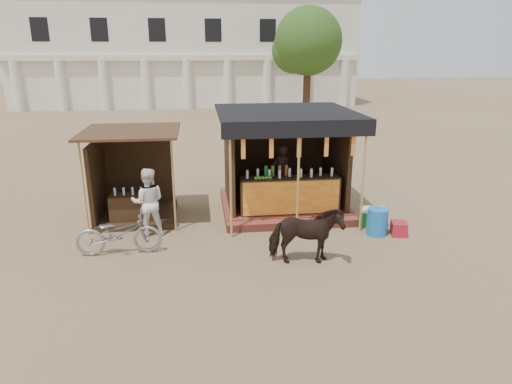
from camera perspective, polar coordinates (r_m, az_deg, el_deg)
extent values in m
plane|color=#846B4C|center=(9.72, 1.19, -9.03)|extent=(120.00, 120.00, 0.00)
cube|color=#974431|center=(13.02, 3.32, -1.49)|extent=(3.40, 2.80, 0.22)
cube|color=#974431|center=(11.60, 4.70, -4.01)|extent=(3.40, 0.35, 0.20)
cube|color=#392414|center=(11.96, 4.19, -0.31)|extent=(2.60, 0.55, 0.95)
cube|color=#E44C1A|center=(11.69, 4.46, -0.74)|extent=(2.50, 0.02, 0.88)
cube|color=#392414|center=(13.85, 2.49, 5.52)|extent=(3.00, 0.12, 2.50)
cube|color=#392414|center=(12.46, -3.38, 4.15)|extent=(0.12, 2.50, 2.50)
cube|color=#392414|center=(13.00, 9.97, 4.47)|extent=(0.12, 2.50, 2.50)
cube|color=black|center=(12.22, 3.71, 9.98)|extent=(3.60, 3.60, 0.06)
cube|color=black|center=(10.53, 5.51, 7.73)|extent=(3.60, 0.06, 0.36)
cylinder|color=tan|center=(10.60, -3.19, 1.21)|extent=(0.06, 0.06, 2.75)
cylinder|color=tan|center=(10.82, 5.30, 1.51)|extent=(0.06, 0.06, 2.75)
cylinder|color=tan|center=(11.27, 13.27, 1.75)|extent=(0.06, 0.06, 2.75)
cube|color=red|center=(10.42, -1.61, 5.63)|extent=(0.10, 0.02, 0.55)
cube|color=red|center=(10.51, 1.94, 5.72)|extent=(0.10, 0.02, 0.55)
cube|color=red|center=(10.63, 5.42, 5.79)|extent=(0.10, 0.02, 0.55)
cube|color=red|center=(10.78, 8.81, 5.83)|extent=(0.10, 0.02, 0.55)
cube|color=red|center=(10.98, 12.09, 5.86)|extent=(0.10, 0.02, 0.55)
imported|color=black|center=(12.85, 3.22, 2.44)|extent=(0.67, 0.55, 1.58)
cube|color=#392414|center=(12.67, -14.54, -2.77)|extent=(2.00, 2.00, 0.15)
cube|color=#392414|center=(13.28, -14.38, 2.59)|extent=(1.90, 0.10, 2.10)
cube|color=#392414|center=(12.54, -19.18, 1.29)|extent=(0.10, 1.90, 2.10)
cube|color=#472D19|center=(12.00, -15.42, 7.32)|extent=(2.40, 2.40, 0.06)
cylinder|color=tan|center=(11.55, -20.73, 0.41)|extent=(0.05, 0.05, 2.35)
cylinder|color=tan|center=(11.23, -10.28, 0.83)|extent=(0.05, 0.05, 2.35)
cube|color=#392414|center=(12.09, -14.93, -2.14)|extent=(1.20, 0.50, 0.80)
imported|color=black|center=(9.55, 6.22, -5.46)|extent=(1.55, 0.80, 1.27)
imported|color=gray|center=(10.45, -16.79, -4.97)|extent=(1.86, 0.70, 0.97)
imported|color=white|center=(11.24, -13.33, -1.20)|extent=(0.83, 0.66, 1.66)
cylinder|color=blue|center=(11.47, 14.92, -3.60)|extent=(0.52, 0.52, 0.66)
cube|color=maroon|center=(11.63, 17.43, -4.39)|extent=(0.45, 0.48, 0.33)
cube|color=#1A7628|center=(12.07, 14.39, -3.14)|extent=(0.69, 0.53, 0.40)
cube|color=white|center=(12.00, 14.47, -2.12)|extent=(0.71, 0.55, 0.06)
cube|color=silver|center=(38.61, -8.60, 16.82)|extent=(26.00, 7.00, 8.00)
cube|color=silver|center=(35.02, -8.69, 16.27)|extent=(26.00, 0.50, 0.40)
cylinder|color=silver|center=(37.33, -27.69, 11.67)|extent=(0.70, 0.70, 3.60)
cylinder|color=silver|center=(36.42, -23.17, 12.15)|extent=(0.70, 0.70, 3.60)
cylinder|color=silver|center=(35.73, -18.44, 12.57)|extent=(0.70, 0.70, 3.60)
cylinder|color=silver|center=(35.29, -13.54, 12.91)|extent=(0.70, 0.70, 3.60)
cylinder|color=silver|center=(35.10, -8.55, 13.17)|extent=(0.70, 0.70, 3.60)
cylinder|color=silver|center=(35.17, -3.52, 13.34)|extent=(0.70, 0.70, 3.60)
cylinder|color=silver|center=(35.49, 1.45, 13.40)|extent=(0.70, 0.70, 3.60)
cylinder|color=silver|center=(36.06, 6.30, 13.37)|extent=(0.70, 0.70, 3.60)
cylinder|color=silver|center=(36.86, 10.97, 13.25)|extent=(0.70, 0.70, 3.60)
cylinder|color=#382314|center=(31.55, 6.37, 13.15)|extent=(0.50, 0.50, 4.00)
sphere|color=#3F6020|center=(31.46, 6.55, 18.24)|extent=(4.40, 4.40, 4.40)
sphere|color=#3F6020|center=(31.87, 4.78, 17.20)|extent=(2.99, 2.99, 2.99)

